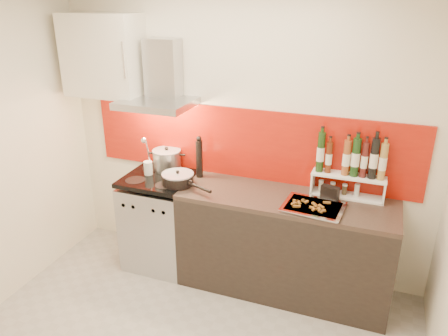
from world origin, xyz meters
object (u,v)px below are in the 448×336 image
at_px(range_stove, 161,221).
at_px(pepper_mill, 199,157).
at_px(baking_tray, 313,207).
at_px(saute_pan, 178,179).
at_px(counter, 284,244).
at_px(stock_pot, 167,160).

height_order(range_stove, pepper_mill, pepper_mill).
bearing_deg(baking_tray, pepper_mill, 166.32).
relative_size(saute_pan, baking_tray, 1.05).
distance_m(counter, pepper_mill, 1.07).
xyz_separation_m(saute_pan, baking_tray, (1.19, -0.03, -0.04)).
height_order(stock_pot, pepper_mill, pepper_mill).
bearing_deg(saute_pan, counter, 5.44).
bearing_deg(pepper_mill, stock_pot, 174.53).
distance_m(saute_pan, baking_tray, 1.19).
bearing_deg(counter, baking_tray, -26.71).
xyz_separation_m(counter, baking_tray, (0.24, -0.12, 0.47)).
xyz_separation_m(stock_pot, baking_tray, (1.43, -0.30, -0.09)).
height_order(range_stove, saute_pan, saute_pan).
relative_size(counter, saute_pan, 3.47).
distance_m(range_stove, baking_tray, 1.52).
xyz_separation_m(range_stove, baking_tray, (1.44, -0.11, 0.47)).
bearing_deg(baking_tray, saute_pan, 178.62).
xyz_separation_m(range_stove, saute_pan, (0.25, -0.09, 0.52)).
height_order(counter, baking_tray, baking_tray).
xyz_separation_m(counter, saute_pan, (-0.95, -0.09, 0.51)).
relative_size(saute_pan, pepper_mill, 1.33).
height_order(stock_pot, saute_pan, stock_pot).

